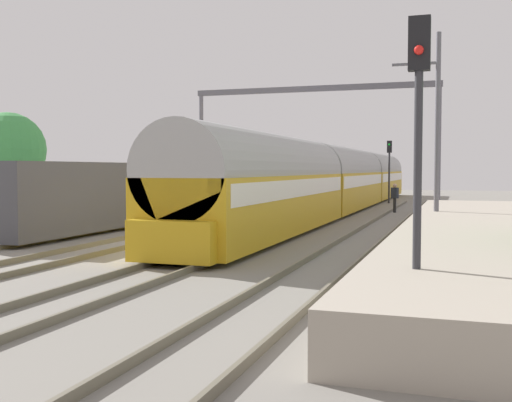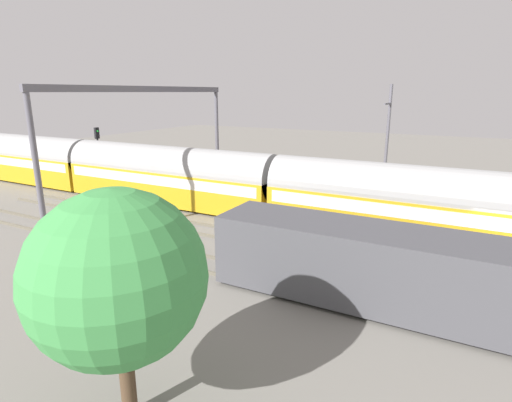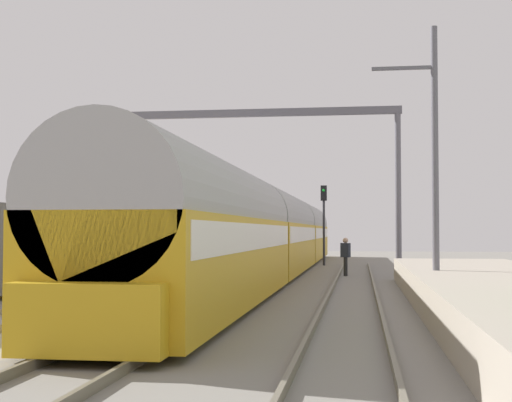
# 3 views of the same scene
# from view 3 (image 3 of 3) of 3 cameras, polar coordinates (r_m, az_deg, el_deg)

# --- Properties ---
(ground) EXTENTS (120.00, 120.00, 0.00)m
(ground) POSITION_cam_3_polar(r_m,az_deg,el_deg) (16.54, -13.31, -9.32)
(ground) COLOR gray
(track_east) EXTENTS (1.52, 60.00, 0.16)m
(track_east) POSITION_cam_3_polar(r_m,az_deg,el_deg) (15.94, -6.84, -9.34)
(track_east) COLOR #655F4F
(track_east) RESTS_ON ground
(track_far_east) EXTENTS (1.52, 60.00, 0.16)m
(track_far_east) POSITION_cam_3_polar(r_m,az_deg,el_deg) (15.42, 7.14, -9.57)
(track_far_east) COLOR #655F4F
(track_far_east) RESTS_ON ground
(passenger_train) EXTENTS (2.93, 49.20, 3.82)m
(passenger_train) POSITION_cam_3_polar(r_m,az_deg,el_deg) (35.41, 1.44, -2.41)
(passenger_train) COLOR gold
(passenger_train) RESTS_ON ground
(person_crossing) EXTENTS (0.46, 0.39, 1.73)m
(person_crossing) POSITION_cam_3_polar(r_m,az_deg,el_deg) (33.78, 6.89, -4.00)
(person_crossing) COLOR black
(person_crossing) RESTS_ON ground
(railway_signal_far) EXTENTS (0.36, 0.30, 4.73)m
(railway_signal_far) POSITION_cam_3_polar(r_m,az_deg,el_deg) (44.08, 5.23, -0.99)
(railway_signal_far) COLOR #2D2D33
(railway_signal_far) RESTS_ON ground
(catenary_gantry) EXTENTS (15.81, 0.28, 7.86)m
(catenary_gantry) POSITION_cam_3_polar(r_m,az_deg,el_deg) (35.66, -1.65, 3.85)
(catenary_gantry) COLOR #5D5B65
(catenary_gantry) RESTS_ON ground
(catenary_pole_east_mid) EXTENTS (1.90, 0.20, 8.00)m
(catenary_pole_east_mid) POSITION_cam_3_polar(r_m,az_deg,el_deg) (22.13, 13.46, 3.24)
(catenary_pole_east_mid) COLOR #5D5B65
(catenary_pole_east_mid) RESTS_ON ground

